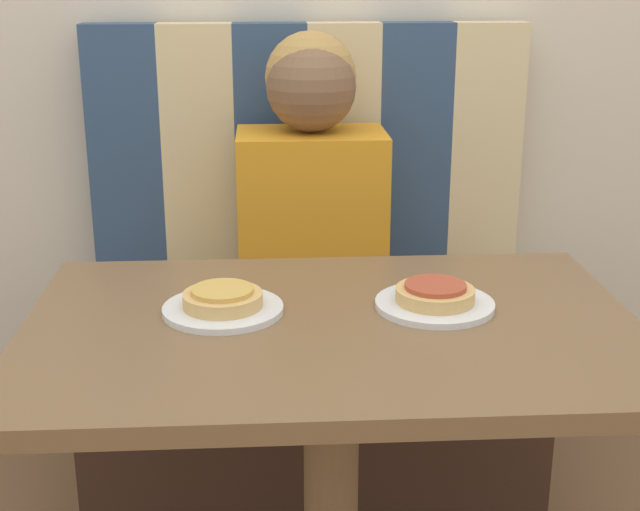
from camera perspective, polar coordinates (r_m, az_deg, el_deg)
booth_seat at (r=2.35m, az=-0.50°, el=-9.39°), size 1.12×0.51×0.48m
booth_backrest at (r=2.35m, az=-0.82°, el=6.06°), size 1.12×0.08×0.71m
dining_table at (r=1.58m, az=0.74°, el=-7.46°), size 1.06×0.71×0.74m
person at (r=2.14m, az=-0.55°, el=4.83°), size 0.35×0.25×0.70m
plate_left at (r=1.58m, az=-6.22°, el=-3.43°), size 0.21×0.21×0.01m
plate_right at (r=1.61m, az=7.35°, el=-3.12°), size 0.21×0.21×0.01m
pizza_left at (r=1.58m, az=-6.25°, el=-2.71°), size 0.14×0.14×0.03m
pizza_right at (r=1.60m, az=7.38°, el=-2.41°), size 0.14×0.14×0.03m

